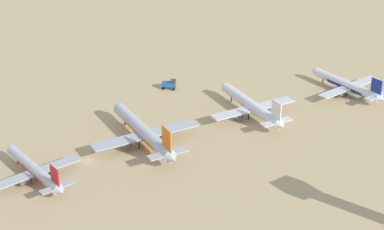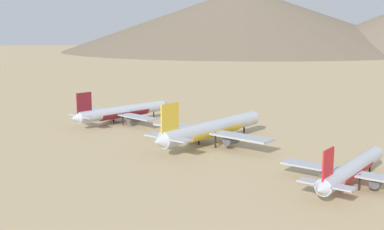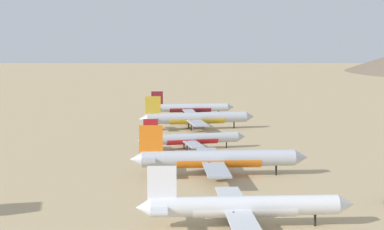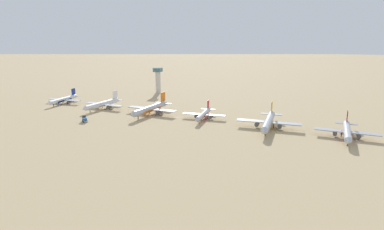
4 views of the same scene
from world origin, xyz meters
name	(u,v)px [view 2 (image 2 of 4)]	position (x,y,z in m)	size (l,w,h in m)	color
parked_jet_3	(352,169)	(0.33, 18.07, 3.38)	(35.19, 28.54, 10.16)	#B2B7C1
parked_jet_4	(212,129)	(11.11, 60.41, 4.42)	(45.99, 37.28, 13.28)	#B2B7C1
parked_jet_5	(123,112)	(17.01, 101.73, 3.88)	(40.50, 32.98, 11.67)	#B2B7C1
desert_hill_0	(244,19)	(542.96, 393.54, 47.22)	(549.17, 549.17, 94.43)	#70604C
desert_hill_3	(227,28)	(566.77, 440.94, 33.73)	(356.71, 356.71, 67.46)	#847056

